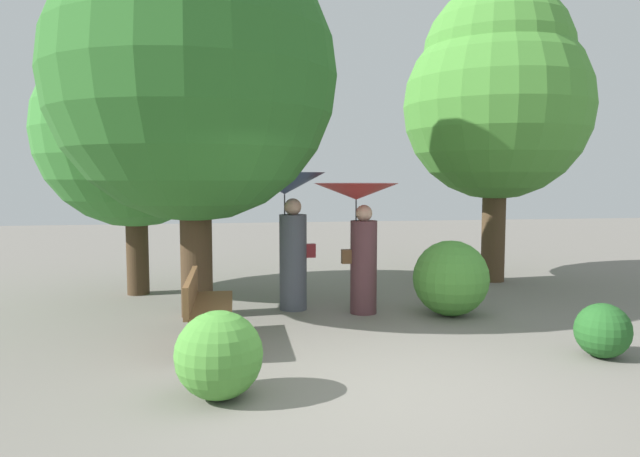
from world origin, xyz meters
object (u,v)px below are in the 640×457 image
at_px(tree_mid_left, 193,56).
at_px(park_bench, 205,303).
at_px(person_left, 288,210).
at_px(person_right, 359,220).
at_px(tree_near_right, 497,92).
at_px(tree_near_left, 134,116).

bearing_deg(tree_mid_left, park_bench, -83.96).
height_order(person_left, person_right, person_left).
relative_size(person_left, person_right, 1.08).
bearing_deg(person_right, person_left, 68.57).
height_order(park_bench, tree_near_right, tree_near_right).
bearing_deg(person_left, person_right, -111.43).
xyz_separation_m(person_left, person_right, (0.97, -0.40, -0.12)).
xyz_separation_m(person_left, tree_mid_left, (-1.30, -0.19, 2.11)).
height_order(tree_near_left, tree_mid_left, tree_mid_left).
xyz_separation_m(person_right, tree_near_right, (3.08, 2.13, 2.16)).
distance_m(park_bench, tree_near_right, 6.92).
xyz_separation_m(park_bench, tree_mid_left, (-0.16, 1.54, 3.06)).
bearing_deg(tree_near_left, park_bench, -69.82).
bearing_deg(person_right, park_bench, 123.29).
height_order(person_left, tree_mid_left, tree_mid_left).
bearing_deg(person_right, tree_mid_left, 85.74).
height_order(person_left, tree_near_right, tree_near_right).
bearing_deg(park_bench, tree_mid_left, 7.04).
relative_size(person_right, tree_near_left, 0.40).
relative_size(tree_near_left, tree_mid_left, 0.81).
bearing_deg(tree_near_right, person_right, -145.30).
bearing_deg(tree_mid_left, person_right, -5.14).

